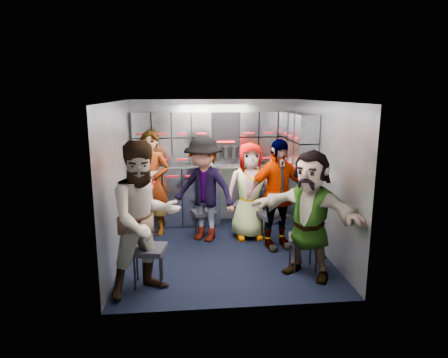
{
  "coord_description": "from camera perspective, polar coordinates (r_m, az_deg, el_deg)",
  "views": [
    {
      "loc": [
        -0.53,
        -5.28,
        2.22
      ],
      "look_at": [
        0.04,
        0.35,
        0.98
      ],
      "focal_mm": 32.0,
      "sensor_mm": 36.0,
      "label": 1
    }
  ],
  "objects": [
    {
      "name": "coffee_niche",
      "position": [
        6.77,
        0.24,
        5.96
      ],
      "size": [
        0.46,
        0.16,
        0.84
      ],
      "primitive_type": null,
      "color": "black",
      "rests_on": "wall_back"
    },
    {
      "name": "floor",
      "position": [
        5.75,
        -0.08,
        -10.38
      ],
      "size": [
        3.0,
        3.0,
        0.0
      ],
      "primitive_type": "plane",
      "color": "black",
      "rests_on": "ground"
    },
    {
      "name": "cup_right",
      "position": [
        6.77,
        6.88,
        2.57
      ],
      "size": [
        0.08,
        0.08,
        0.11
      ],
      "primitive_type": "cylinder",
      "color": "#C7AE8C",
      "rests_on": "counter"
    },
    {
      "name": "cart_bank_back",
      "position": [
        6.81,
        -1.17,
        -2.34
      ],
      "size": [
        2.68,
        0.38,
        0.99
      ],
      "primitive_type": "cube",
      "color": "gray",
      "rests_on": "ground"
    },
    {
      "name": "cart_bank_left",
      "position": [
        6.13,
        -11.79,
        -4.3
      ],
      "size": [
        0.38,
        0.76,
        0.99
      ],
      "primitive_type": "cube",
      "color": "gray",
      "rests_on": "ground"
    },
    {
      "name": "jump_seat_mid_left",
      "position": [
        6.28,
        -2.93,
        -4.98
      ],
      "size": [
        0.41,
        0.39,
        0.4
      ],
      "rotation": [
        0.0,
        0.0,
        0.25
      ],
      "color": "black",
      "rests_on": "ground"
    },
    {
      "name": "wall_right",
      "position": [
        5.74,
        13.96,
        0.2
      ],
      "size": [
        0.04,
        3.0,
        2.1
      ],
      "primitive_type": "cube",
      "color": "gray",
      "rests_on": "ground"
    },
    {
      "name": "ceiling",
      "position": [
        5.31,
        -0.09,
        11.03
      ],
      "size": [
        2.8,
        3.0,
        0.02
      ],
      "primitive_type": "cube",
      "color": "silver",
      "rests_on": "wall_back"
    },
    {
      "name": "bottle_mid",
      "position": [
        6.61,
        -3.67,
        3.09
      ],
      "size": [
        0.07,
        0.07,
        0.26
      ],
      "primitive_type": "cylinder",
      "color": "white",
      "rests_on": "counter"
    },
    {
      "name": "jump_seat_mid_right",
      "position": [
        5.99,
        7.03,
        -5.4
      ],
      "size": [
        0.46,
        0.45,
        0.46
      ],
      "rotation": [
        0.0,
        0.0,
        0.25
      ],
      "color": "black",
      "rests_on": "ground"
    },
    {
      "name": "right_cabinet",
      "position": [
        6.38,
        10.63,
        -3.53
      ],
      "size": [
        0.28,
        1.2,
        1.0
      ],
      "primitive_type": "cube",
      "color": "gray",
      "rests_on": "ground"
    },
    {
      "name": "bottle_right",
      "position": [
        6.76,
        6.61,
        3.26
      ],
      "size": [
        0.06,
        0.06,
        0.27
      ],
      "primitive_type": "cylinder",
      "color": "white",
      "rests_on": "counter"
    },
    {
      "name": "bottle_left",
      "position": [
        6.63,
        -10.23,
        2.93
      ],
      "size": [
        0.07,
        0.07,
        0.26
      ],
      "primitive_type": "cylinder",
      "color": "white",
      "rests_on": "counter"
    },
    {
      "name": "wall_left",
      "position": [
        5.48,
        -14.81,
        -0.42
      ],
      "size": [
        0.04,
        3.0,
        2.1
      ],
      "primitive_type": "cube",
      "color": "gray",
      "rests_on": "ground"
    },
    {
      "name": "locker_bank_back",
      "position": [
        6.69,
        -1.24,
        6.06
      ],
      "size": [
        2.68,
        0.28,
        0.82
      ],
      "primitive_type": "cube",
      "color": "gray",
      "rests_on": "wall_back"
    },
    {
      "name": "cup_left",
      "position": [
        6.63,
        -10.55,
        2.24
      ],
      "size": [
        0.07,
        0.07,
        0.1
      ],
      "primitive_type": "cylinder",
      "color": "#C7AE8C",
      "rests_on": "counter"
    },
    {
      "name": "jump_seat_near_left",
      "position": [
        4.78,
        -10.83,
        -10.12
      ],
      "size": [
        0.46,
        0.44,
        0.47
      ],
      "rotation": [
        0.0,
        0.0,
        -0.18
      ],
      "color": "black",
      "rests_on": "ground"
    },
    {
      "name": "jump_seat_near_right",
      "position": [
        5.2,
        11.3,
        -8.59
      ],
      "size": [
        0.44,
        0.42,
        0.44
      ],
      "rotation": [
        0.0,
        0.0,
        -0.23
      ],
      "color": "black",
      "rests_on": "ground"
    },
    {
      "name": "attendant_arc_e",
      "position": [
        4.91,
        12.1,
        -5.0
      ],
      "size": [
        1.4,
        1.3,
        1.56
      ],
      "primitive_type": "imported",
      "rotation": [
        0.0,
        0.0,
        -0.72
      ],
      "color": "black",
      "rests_on": "ground"
    },
    {
      "name": "jump_seat_center",
      "position": [
        6.35,
        3.39,
        -4.03
      ],
      "size": [
        0.52,
        0.51,
        0.49
      ],
      "rotation": [
        0.0,
        0.0,
        -0.34
      ],
      "color": "black",
      "rests_on": "ground"
    },
    {
      "name": "attendant_arc_b",
      "position": [
        5.99,
        -2.89,
        -1.48
      ],
      "size": [
        1.18,
        1.04,
        1.58
      ],
      "primitive_type": "imported",
      "rotation": [
        0.0,
        0.0,
        -0.56
      ],
      "color": "black",
      "rests_on": "ground"
    },
    {
      "name": "locker_bank_right",
      "position": [
        6.28,
        10.73,
        5.44
      ],
      "size": [
        0.28,
        1.0,
        0.82
      ],
      "primitive_type": "cube",
      "color": "gray",
      "rests_on": "wall_right"
    },
    {
      "name": "counter",
      "position": [
        6.7,
        -1.18,
        1.96
      ],
      "size": [
        2.68,
        0.42,
        0.03
      ],
      "primitive_type": "cube",
      "color": "#B5B8BD",
      "rests_on": "cart_bank_back"
    },
    {
      "name": "attendant_arc_a",
      "position": [
        4.46,
        -11.26,
        -5.65
      ],
      "size": [
        1.05,
        0.98,
        1.73
      ],
      "primitive_type": "imported",
      "rotation": [
        0.0,
        0.0,
        0.5
      ],
      "color": "black",
      "rests_on": "ground"
    },
    {
      "name": "attendant_standing",
      "position": [
        6.34,
        -10.38,
        -0.64
      ],
      "size": [
        0.68,
        0.54,
        1.64
      ],
      "primitive_type": "imported",
      "rotation": [
        0.0,
        0.0,
        -0.27
      ],
      "color": "black",
      "rests_on": "ground"
    },
    {
      "name": "wall_back",
      "position": [
        6.9,
        -1.33,
        2.56
      ],
      "size": [
        2.8,
        0.04,
        2.1
      ],
      "primitive_type": "cube",
      "color": "gray",
      "rests_on": "ground"
    },
    {
      "name": "red_latch_strip",
      "position": [
        6.53,
        -1.04,
        0.48
      ],
      "size": [
        2.6,
        0.02,
        0.03
      ],
      "primitive_type": "cube",
      "color": "#A30C16",
      "rests_on": "cart_bank_back"
    },
    {
      "name": "attendant_arc_c",
      "position": [
        6.1,
        3.69,
        -1.72
      ],
      "size": [
        0.73,
        0.49,
        1.48
      ],
      "primitive_type": "imported",
      "rotation": [
        0.0,
        0.0,
        0.02
      ],
      "color": "black",
      "rests_on": "ground"
    },
    {
      "name": "attendant_arc_d",
      "position": [
        5.72,
        7.53,
        -2.22
      ],
      "size": [
        1.0,
        0.61,
        1.59
      ],
      "primitive_type": "imported",
      "rotation": [
        0.0,
        0.0,
        0.26
      ],
      "color": "black",
      "rests_on": "ground"
    }
  ]
}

